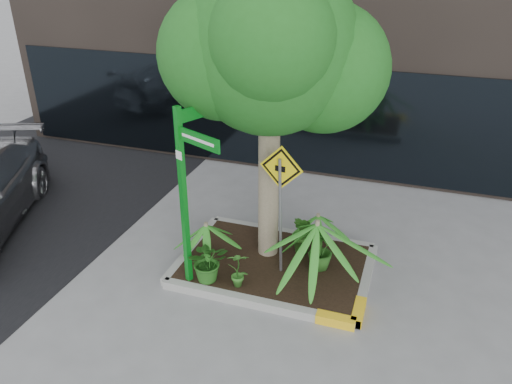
% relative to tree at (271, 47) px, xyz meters
% --- Properties ---
extents(ground, '(80.00, 80.00, 0.00)m').
position_rel_tree_xyz_m(ground, '(0.01, -0.59, -3.79)').
color(ground, gray).
rests_on(ground, ground).
extents(planter, '(3.35, 2.36, 0.15)m').
position_rel_tree_xyz_m(planter, '(0.24, -0.32, -3.69)').
color(planter, '#9E9E99').
rests_on(planter, ground).
extents(tree, '(3.46, 3.07, 5.19)m').
position_rel_tree_xyz_m(tree, '(0.00, 0.00, 0.00)').
color(tree, gray).
rests_on(tree, ground).
extents(palm_front, '(1.25, 1.25, 1.39)m').
position_rel_tree_xyz_m(palm_front, '(0.98, -0.55, -2.60)').
color(palm_front, gray).
rests_on(palm_front, ground).
extents(palm_left, '(0.83, 0.83, 0.92)m').
position_rel_tree_xyz_m(palm_left, '(-0.95, -0.59, -2.96)').
color(palm_left, gray).
rests_on(palm_left, ground).
extents(palm_back, '(0.69, 0.69, 0.77)m').
position_rel_tree_xyz_m(palm_back, '(0.78, 0.56, -3.07)').
color(palm_back, gray).
rests_on(palm_back, ground).
extents(shrub_a, '(0.89, 0.89, 0.73)m').
position_rel_tree_xyz_m(shrub_a, '(-0.68, -1.14, -3.28)').
color(shrub_a, '#225B1A').
rests_on(shrub_a, planter).
extents(shrub_b, '(0.54, 0.54, 0.73)m').
position_rel_tree_xyz_m(shrub_b, '(1.00, -0.21, -3.28)').
color(shrub_b, '#275F1C').
rests_on(shrub_b, planter).
extents(shrub_c, '(0.44, 0.44, 0.67)m').
position_rel_tree_xyz_m(shrub_c, '(-0.15, -1.14, -3.31)').
color(shrub_c, '#307022').
rests_on(shrub_c, planter).
extents(shrub_d, '(0.61, 0.61, 0.79)m').
position_rel_tree_xyz_m(shrub_d, '(0.61, 0.14, -3.25)').
color(shrub_d, '#275919').
rests_on(shrub_d, planter).
extents(street_sign_post, '(0.85, 1.16, 3.13)m').
position_rel_tree_xyz_m(street_sign_post, '(-0.91, -1.21, -1.86)').
color(street_sign_post, '#0B7F1B').
rests_on(street_sign_post, ground).
extents(cattle_sign, '(0.71, 0.21, 2.33)m').
position_rel_tree_xyz_m(cattle_sign, '(0.38, -0.61, -2.07)').
color(cattle_sign, slate).
rests_on(cattle_sign, ground).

